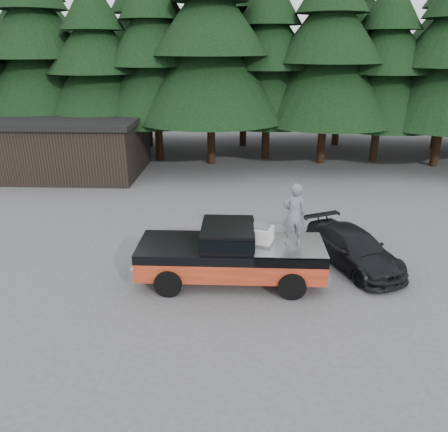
{
  "coord_description": "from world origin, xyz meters",
  "views": [
    {
      "loc": [
        0.97,
        -12.79,
        7.09
      ],
      "look_at": [
        0.42,
        0.0,
        2.07
      ],
      "focal_mm": 35.0,
      "sensor_mm": 36.0,
      "label": 1
    }
  ],
  "objects_px": {
    "parked_car": "(353,248)",
    "utility_building": "(71,145)",
    "pickup_truck": "(231,262)",
    "air_compressor": "(260,235)",
    "man_on_bed": "(294,214)"
  },
  "relations": [
    {
      "from": "pickup_truck",
      "to": "utility_building",
      "type": "height_order",
      "value": "utility_building"
    },
    {
      "from": "pickup_truck",
      "to": "utility_building",
      "type": "bearing_deg",
      "value": 127.86
    },
    {
      "from": "pickup_truck",
      "to": "utility_building",
      "type": "distance_m",
      "value": 15.77
    },
    {
      "from": "air_compressor",
      "to": "utility_building",
      "type": "bearing_deg",
      "value": 148.35
    },
    {
      "from": "man_on_bed",
      "to": "parked_car",
      "type": "distance_m",
      "value": 3.09
    },
    {
      "from": "man_on_bed",
      "to": "parked_car",
      "type": "xyz_separation_m",
      "value": [
        2.26,
        1.26,
        -1.7
      ]
    },
    {
      "from": "pickup_truck",
      "to": "man_on_bed",
      "type": "relative_size",
      "value": 3.05
    },
    {
      "from": "pickup_truck",
      "to": "man_on_bed",
      "type": "distance_m",
      "value": 2.52
    },
    {
      "from": "parked_car",
      "to": "utility_building",
      "type": "relative_size",
      "value": 0.5
    },
    {
      "from": "man_on_bed",
      "to": "pickup_truck",
      "type": "bearing_deg",
      "value": -7.61
    },
    {
      "from": "utility_building",
      "to": "parked_car",
      "type": "bearing_deg",
      "value": -38.9
    },
    {
      "from": "air_compressor",
      "to": "utility_building",
      "type": "distance_m",
      "value": 16.27
    },
    {
      "from": "utility_building",
      "to": "air_compressor",
      "type": "bearing_deg",
      "value": -49.5
    },
    {
      "from": "air_compressor",
      "to": "parked_car",
      "type": "bearing_deg",
      "value": 38.47
    },
    {
      "from": "pickup_truck",
      "to": "air_compressor",
      "type": "distance_m",
      "value": 1.3
    }
  ]
}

